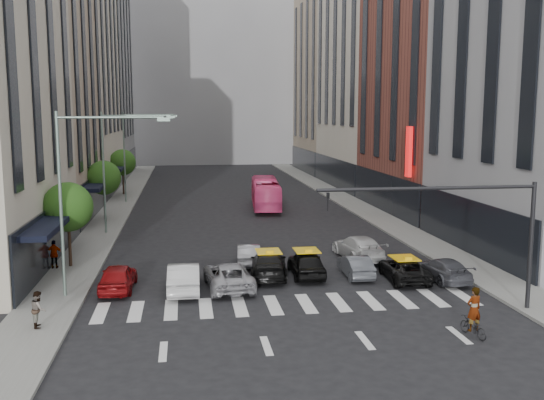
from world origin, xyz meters
name	(u,v)px	position (x,y,z in m)	size (l,w,h in m)	color
ground	(300,314)	(0.00, 0.00, 0.00)	(160.00, 160.00, 0.00)	black
sidewalk_left	(114,212)	(-11.50, 30.00, 0.07)	(3.00, 96.00, 0.15)	slate
sidewalk_right	(358,207)	(11.50, 30.00, 0.07)	(3.00, 96.00, 0.15)	slate
building_left_b	(39,77)	(-17.00, 28.00, 12.00)	(8.00, 16.00, 24.00)	tan
building_left_c	(74,32)	(-17.00, 46.00, 18.00)	(8.00, 20.00, 36.00)	beige
building_left_d	(98,71)	(-17.00, 65.00, 15.00)	(8.00, 18.00, 30.00)	gray
building_right_a	(541,0)	(17.00, 10.00, 16.00)	(8.00, 16.00, 32.00)	gray
building_right_b	(430,69)	(17.00, 27.00, 13.00)	(8.00, 18.00, 26.00)	brown
building_right_c	(368,20)	(17.00, 46.00, 20.00)	(8.00, 20.00, 40.00)	beige
building_right_d	(330,80)	(17.00, 65.00, 14.00)	(8.00, 18.00, 28.00)	tan
building_far	(211,62)	(0.00, 85.00, 18.00)	(30.00, 10.00, 36.00)	gray
tree_near	(68,207)	(-11.80, 10.00, 3.65)	(2.88, 2.88, 4.95)	black
tree_mid	(104,178)	(-11.80, 26.00, 3.65)	(2.88, 2.88, 4.95)	black
tree_far	(123,162)	(-11.80, 42.00, 3.65)	(2.88, 2.88, 4.95)	black
streetlamp_near	(80,179)	(-10.04, 4.00, 5.90)	(5.38, 0.25, 9.00)	gray
streetlamp_mid	(116,156)	(-10.04, 20.00, 5.90)	(5.38, 0.25, 9.00)	gray
streetlamp_far	(134,145)	(-10.04, 36.00, 5.90)	(5.38, 0.25, 9.00)	gray
traffic_signal	(474,217)	(7.69, -1.00, 4.47)	(10.10, 0.20, 6.00)	black
liberty_sign	(409,152)	(12.60, 20.00, 6.00)	(0.30, 0.70, 4.00)	red
car_red	(118,277)	(-8.56, 5.02, 0.70)	(1.66, 4.12, 1.40)	maroon
car_white_front	(184,277)	(-5.20, 4.38, 0.75)	(1.58, 4.53, 1.49)	#B9B9B9
car_silver	(228,276)	(-2.90, 4.59, 0.68)	(2.25, 4.88, 1.36)	#9E9DA3
taxi_left	(268,264)	(-0.53, 6.53, 0.71)	(1.99, 4.90, 1.42)	black
taxi_center	(306,264)	(1.58, 6.29, 0.73)	(1.73, 4.29, 1.46)	black
car_grey_mid	(356,266)	(4.30, 5.90, 0.61)	(1.30, 3.72, 1.22)	#484B51
taxi_right	(404,269)	(6.70, 4.77, 0.61)	(2.02, 4.39, 1.22)	black
car_grey_curb	(444,269)	(8.82, 4.42, 0.62)	(1.72, 4.24, 1.23)	#46474E
car_row2_left	(249,254)	(-1.32, 9.45, 0.63)	(1.34, 3.84, 1.27)	gray
car_row2_right	(358,247)	(5.60, 9.84, 0.74)	(2.06, 5.07, 1.47)	#BABABA
bus	(266,193)	(2.56, 30.78, 1.43)	(2.40, 10.25, 2.86)	#F8498B
motorcycle	(473,327)	(6.49, -3.71, 0.41)	(0.55, 1.57, 0.82)	black
rider	(475,295)	(6.49, -3.71, 1.75)	(0.67, 0.44, 1.85)	gray
pedestrian_near	(38,309)	(-11.24, -0.41, 0.92)	(0.75, 0.58, 1.54)	gray
pedestrian_far	(54,254)	(-12.60, 9.56, 0.98)	(0.97, 0.40, 1.65)	gray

